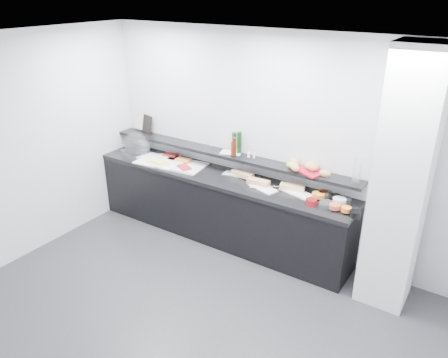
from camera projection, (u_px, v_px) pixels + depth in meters
The scene contains 58 objects.
ground at pixel (182, 331), 4.31m from camera, with size 5.00×5.00×0.00m, color #2D2D30.
back_wall at pixel (280, 146), 5.29m from camera, with size 5.00×0.02×2.70m, color silver.
ceiling at pixel (167, 49), 3.21m from camera, with size 5.00×5.00×0.00m, color white.
column at pixel (401, 184), 4.27m from camera, with size 0.50×0.50×2.70m, color white.
buffet_cabinet at pixel (219, 208), 5.79m from camera, with size 3.60×0.60×0.85m, color black.
counter_top at pixel (218, 177), 5.61m from camera, with size 3.62×0.62×0.05m, color black.
wall_shelf at pixel (226, 154), 5.64m from camera, with size 3.60×0.25×0.04m, color black.
cloche_base at pixel (136, 152), 6.30m from camera, with size 0.40×0.27×0.04m, color silver.
cloche_dome at pixel (137, 145), 6.29m from camera, with size 0.49×0.32×0.34m, color white.
linen_runner at pixel (171, 163), 5.95m from camera, with size 0.96×0.46×0.01m, color white.
platter_meat_a at pixel (168, 157), 6.11m from camera, with size 0.30×0.20×0.01m, color white.
food_meat_a at pixel (170, 155), 6.15m from camera, with size 0.19×0.12×0.02m, color maroon.
platter_salmon at pixel (178, 159), 6.04m from camera, with size 0.29×0.19×0.01m, color silver.
food_salmon at pixel (183, 160), 5.98m from camera, with size 0.20×0.13×0.02m, color orange.
platter_cheese at pixel (158, 163), 5.92m from camera, with size 0.29×0.19×0.01m, color silver.
food_cheese at pixel (159, 162), 5.91m from camera, with size 0.20×0.13×0.02m, color #F8F460.
platter_meat_b at pixel (184, 169), 5.74m from camera, with size 0.32×0.22×0.01m, color white.
food_meat_b at pixel (184, 167), 5.74m from camera, with size 0.19×0.12×0.02m, color maroon.
sandwich_plate_left at pixel (237, 174), 5.60m from camera, with size 0.34×0.15×0.01m, color silver.
sandwich_food_left at pixel (243, 174), 5.52m from camera, with size 0.29×0.11×0.06m, color tan.
tongs_left at pixel (228, 175), 5.55m from camera, with size 0.01×0.01×0.16m, color #AFB2B6.
sandwich_plate_mid at pixel (263, 188), 5.23m from camera, with size 0.37×0.16×0.01m, color white.
sandwich_food_mid at pixel (258, 182), 5.29m from camera, with size 0.28×0.11×0.06m, color tan.
tongs_mid at pixel (256, 188), 5.21m from camera, with size 0.01×0.01×0.16m, color silver.
sandwich_plate_right at pixel (296, 192), 5.12m from camera, with size 0.39×0.17×0.01m, color white.
sandwich_food_right at pixel (292, 187), 5.16m from camera, with size 0.29×0.11×0.06m, color #E9C07A.
tongs_right at pixel (276, 186), 5.24m from camera, with size 0.01×0.01×0.16m, color silver.
bowl_glass_fruit at pixel (325, 195), 4.99m from camera, with size 0.17×0.17×0.07m, color white.
fill_glass_fruit at pixel (318, 195), 4.96m from camera, with size 0.14×0.14×0.05m, color orange.
bowl_black_jam at pixel (336, 199), 4.90m from camera, with size 0.15×0.15×0.07m, color black.
fill_black_jam at pixel (323, 193), 5.00m from camera, with size 0.11×0.11×0.05m, color #611E0D.
bowl_glass_cream at pixel (344, 201), 4.86m from camera, with size 0.16×0.16×0.07m, color white.
fill_glass_cream at pixel (339, 200), 4.84m from camera, with size 0.15×0.15×0.05m, color white.
bowl_red_jam at pixel (311, 202), 4.83m from camera, with size 0.12×0.12×0.07m, color maroon.
fill_red_jam at pixel (310, 201), 4.83m from camera, with size 0.09×0.09×0.05m, color #54130C.
bowl_glass_salmon at pixel (327, 205), 4.75m from camera, with size 0.17×0.17×0.07m, color white.
fill_glass_salmon at pixel (335, 206), 4.71m from camera, with size 0.13×0.13×0.05m, color #CB4F31.
bowl_black_fruit at pixel (355, 214), 4.58m from camera, with size 0.12×0.12×0.07m, color black.
fill_black_fruit at pixel (346, 209), 4.64m from camera, with size 0.11×0.11×0.05m, color orange.
framed_print at pixel (147, 124), 6.35m from camera, with size 0.24×0.02×0.26m, color black.
print_art at pixel (139, 122), 6.47m from camera, with size 0.17×0.00×0.22m, color beige.
condiment_tray at pixel (231, 153), 5.62m from camera, with size 0.27×0.16×0.01m, color white.
bottle_green_a at pixel (234, 142), 5.58m from camera, with size 0.06×0.06×0.26m, color #103B14.
bottle_brown at pixel (234, 147), 5.45m from camera, with size 0.05×0.05×0.24m, color #361909.
bottle_green_b at pixel (239, 142), 5.54m from camera, with size 0.06×0.06×0.28m, color black.
bottle_hot at pixel (232, 149), 5.48m from camera, with size 0.04×0.04×0.18m, color red.
shaker_salt at pixel (254, 156), 5.41m from camera, with size 0.03×0.03×0.07m, color silver.
shaker_pepper at pixel (249, 155), 5.43m from camera, with size 0.04×0.04×0.07m, color white.
bread_tray at pixel (309, 171), 5.06m from camera, with size 0.36×0.25×0.02m, color maroon.
bread_roll_nw at pixel (294, 162), 5.19m from camera, with size 0.14×0.09×0.08m, color #C07849.
bread_roll_n at pixel (312, 164), 5.12m from camera, with size 0.12×0.08×0.08m, color #B57345.
bread_roll_ne at pixel (312, 165), 5.08m from camera, with size 0.16×0.10×0.08m, color #BE7E48.
bread_roll_sw at pixel (292, 165), 5.09m from camera, with size 0.14×0.09×0.08m, color #B99846.
bread_roll_s at pixel (295, 168), 5.01m from camera, with size 0.12×0.08×0.08m, color tan.
bread_roll_se at pixel (325, 173), 4.86m from camera, with size 0.13×0.08×0.08m, color #AB8B41.
bread_roll_midw at pixel (311, 167), 5.04m from camera, with size 0.14×0.09×0.08m, color tan.
bread_roll_mide at pixel (313, 168), 5.01m from camera, with size 0.13×0.08×0.08m, color #AD7242.
carafe at pixel (357, 171), 4.68m from camera, with size 0.09×0.09×0.30m, color silver.
Camera 1 is at (2.17, -2.55, 3.13)m, focal length 35.00 mm.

